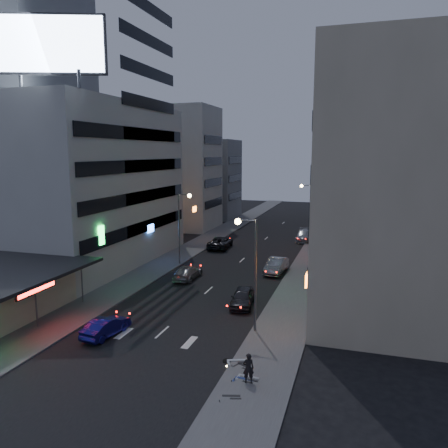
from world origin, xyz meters
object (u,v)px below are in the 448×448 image
at_px(scooter_blue, 255,372).
at_px(scooter_silver_b, 248,350).
at_px(parked_car_right_mid, 276,266).
at_px(scooter_black_b, 254,361).
at_px(parked_car_right_near, 242,297).
at_px(parked_car_left, 220,242).
at_px(parked_car_right_far, 304,236).
at_px(road_car_blue, 106,327).
at_px(scooter_silver_a, 260,369).
at_px(scooter_black_a, 241,386).
at_px(road_car_silver, 188,272).
at_px(person, 248,368).

bearing_deg(scooter_blue, scooter_silver_b, 29.43).
bearing_deg(parked_car_right_mid, scooter_black_b, -78.74).
xyz_separation_m(parked_car_right_near, parked_car_left, (-8.56, 20.59, 0.04)).
bearing_deg(parked_car_left, parked_car_right_far, -145.35).
relative_size(parked_car_right_near, road_car_blue, 1.09).
height_order(parked_car_right_far, scooter_silver_a, parked_car_right_far).
relative_size(parked_car_right_mid, scooter_black_a, 2.92).
bearing_deg(scooter_black_a, scooter_silver_a, -32.09).
distance_m(parked_car_left, road_car_blue, 29.20).
relative_size(scooter_black_a, scooter_blue, 0.98).
xyz_separation_m(road_car_silver, scooter_silver_b, (10.17, -15.26, 0.04)).
xyz_separation_m(parked_car_left, scooter_blue, (12.36, -32.18, -0.15)).
xyz_separation_m(parked_car_left, scooter_silver_a, (12.59, -31.88, -0.10)).
xyz_separation_m(parked_car_right_far, road_car_silver, (-8.85, -22.81, -0.12)).
distance_m(scooter_black_a, scooter_silver_b, 4.02).
bearing_deg(person, road_car_blue, -37.28).
height_order(scooter_black_b, scooter_silver_b, scooter_silver_b).
bearing_deg(scooter_black_a, parked_car_left, 3.66).
xyz_separation_m(road_car_blue, scooter_black_a, (10.99, -4.68, -0.04)).
relative_size(parked_car_right_near, scooter_black_a, 2.66).
height_order(parked_car_right_mid, road_car_silver, parked_car_right_mid).
distance_m(parked_car_right_mid, road_car_silver, 9.48).
distance_m(parked_car_right_near, person, 12.44).
distance_m(parked_car_right_far, scooter_black_b, 39.15).
distance_m(parked_car_right_mid, parked_car_right_far, 17.96).
distance_m(parked_car_right_near, scooter_silver_a, 11.98).
bearing_deg(parked_car_right_near, road_car_blue, -138.86).
bearing_deg(scooter_blue, road_car_blue, 81.90).
height_order(parked_car_right_near, road_car_silver, parked_car_right_near).
height_order(road_car_blue, scooter_blue, road_car_blue).
bearing_deg(parked_car_right_near, scooter_silver_b, -80.58).
bearing_deg(parked_car_right_far, parked_car_right_mid, -96.79).
bearing_deg(parked_car_left, parked_car_right_mid, 129.40).
height_order(road_car_blue, road_car_silver, road_car_silver).
xyz_separation_m(scooter_blue, scooter_black_b, (-0.34, 1.26, 0.00)).
bearing_deg(scooter_blue, parked_car_left, 27.75).
relative_size(parked_car_right_mid, parked_car_right_far, 0.88).
bearing_deg(scooter_silver_b, parked_car_right_near, -2.65).
bearing_deg(person, scooter_black_a, 66.81).
height_order(road_car_blue, scooter_silver_b, road_car_blue).
xyz_separation_m(parked_car_right_near, scooter_silver_b, (2.84, -9.30, -0.03)).
bearing_deg(road_car_blue, parked_car_right_near, -124.20).
relative_size(parked_car_left, parked_car_right_far, 1.04).
bearing_deg(person, scooter_blue, -150.61).
height_order(parked_car_left, scooter_black_b, parked_car_left).
relative_size(parked_car_right_mid, scooter_blue, 2.88).
height_order(road_car_silver, scooter_black_b, road_car_silver).
height_order(parked_car_left, person, person).
bearing_deg(person, parked_car_right_far, -107.65).
xyz_separation_m(road_car_silver, scooter_black_b, (10.79, -16.30, -0.04)).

